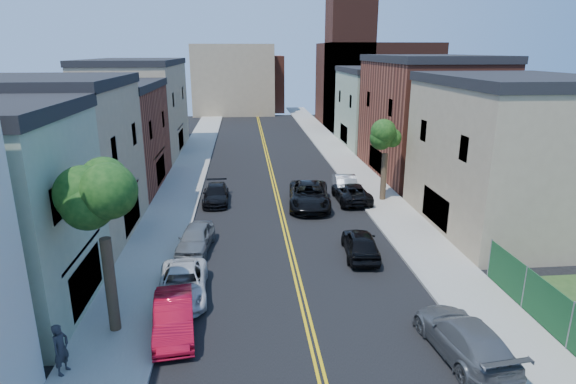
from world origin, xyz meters
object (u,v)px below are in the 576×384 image
object	(u,v)px
white_pickup	(182,284)
red_sedan	(174,317)
pedestrian_left	(61,349)
grey_car_left	(196,238)
black_suv_lane	(309,195)
grey_car_right	(464,337)
silver_car_right	(344,183)
black_car_left	(216,194)
black_car_right	(361,243)
dark_car_right_far	(351,192)

from	to	relation	value
white_pickup	red_sedan	bearing A→B (deg)	-93.33
pedestrian_left	grey_car_left	bearing A→B (deg)	-0.58
black_suv_lane	pedestrian_left	distance (m)	21.03
white_pickup	grey_car_right	bearing A→B (deg)	-29.53
grey_car_left	silver_car_right	world-z (taller)	silver_car_right
grey_car_right	black_suv_lane	world-z (taller)	black_suv_lane
black_car_left	pedestrian_left	world-z (taller)	pedestrian_left
black_car_right	black_car_left	bearing A→B (deg)	-45.88
black_suv_lane	pedestrian_left	xyz separation A→B (m)	(-11.17, -17.82, 0.23)
silver_car_right	dark_car_right_far	distance (m)	2.49
black_car_right	pedestrian_left	xyz separation A→B (m)	(-12.81, -8.94, 0.35)
black_car_left	pedestrian_left	bearing A→B (deg)	-103.11
grey_car_right	pedestrian_left	bearing A→B (deg)	-6.88
white_pickup	grey_car_right	distance (m)	12.26
black_car_right	black_suv_lane	world-z (taller)	black_suv_lane
black_car_left	pedestrian_left	xyz separation A→B (m)	(-4.32, -19.40, 0.43)
black_suv_lane	pedestrian_left	bearing A→B (deg)	-116.31
black_car_left	grey_car_right	distance (m)	22.07
grey_car_left	black_car_left	size ratio (longest dim) A/B	0.93
dark_car_right_far	pedestrian_left	world-z (taller)	pedestrian_left
grey_car_left	black_car_right	world-z (taller)	black_car_right
grey_car_right	pedestrian_left	size ratio (longest dim) A/B	2.72
white_pickup	black_car_right	xyz separation A→B (m)	(9.30, 3.70, 0.08)
white_pickup	black_car_left	xyz separation A→B (m)	(0.81, 14.16, -0.00)
red_sedan	silver_car_right	xyz separation A→B (m)	(11.00, 18.89, 0.04)
black_car_right	pedestrian_left	bearing A→B (deg)	39.97
white_pickup	silver_car_right	distance (m)	19.42
grey_car_left	black_car_left	world-z (taller)	grey_car_left
silver_car_right	pedestrian_left	distance (m)	25.73
red_sedan	black_suv_lane	size ratio (longest dim) A/B	0.70
grey_car_left	grey_car_right	xyz separation A→B (m)	(10.88, -10.80, 0.02)
red_sedan	black_car_right	xyz separation A→B (m)	(9.30, 6.59, 0.03)
grey_car_left	black_car_left	xyz separation A→B (m)	(0.69, 8.77, -0.06)
white_pickup	black_car_left	bearing A→B (deg)	83.41
red_sedan	grey_car_right	distance (m)	11.29
grey_car_left	dark_car_right_far	xyz separation A→B (m)	(10.88, 8.13, -0.03)
grey_car_left	black_suv_lane	bearing A→B (deg)	50.39
red_sedan	black_car_left	bearing A→B (deg)	80.33
black_suv_lane	pedestrian_left	size ratio (longest dim) A/B	3.30
grey_car_left	pedestrian_left	xyz separation A→B (m)	(-3.63, -10.63, 0.37)
grey_car_left	dark_car_right_far	world-z (taller)	grey_car_left
white_pickup	black_suv_lane	size ratio (longest dim) A/B	0.77
white_pickup	pedestrian_left	bearing A→B (deg)	-127.12
black_car_right	silver_car_right	distance (m)	12.42
white_pickup	dark_car_right_far	distance (m)	17.43
black_car_right	silver_car_right	world-z (taller)	silver_car_right
grey_car_left	pedestrian_left	bearing A→B (deg)	-102.07
black_car_right	black_suv_lane	distance (m)	9.03
silver_car_right	black_suv_lane	world-z (taller)	black_suv_lane
grey_car_right	dark_car_right_far	bearing A→B (deg)	-96.21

